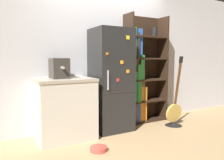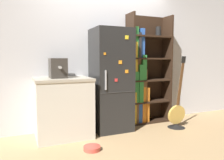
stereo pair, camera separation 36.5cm
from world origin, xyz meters
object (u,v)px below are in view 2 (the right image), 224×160
at_px(guitar, 177,118).
at_px(refrigerator, 111,80).
at_px(pet_bowl, 92,148).
at_px(espresso_machine, 58,68).
at_px(bookshelf, 142,76).

bearing_deg(guitar, refrigerator, 161.14).
bearing_deg(pet_bowl, refrigerator, 50.85).
bearing_deg(guitar, espresso_machine, 169.29).
height_order(bookshelf, guitar, bookshelf).
xyz_separation_m(bookshelf, guitar, (0.39, -0.52, -0.71)).
relative_size(espresso_machine, pet_bowl, 1.61).
height_order(bookshelf, pet_bowl, bookshelf).
distance_m(espresso_machine, pet_bowl, 1.28).
bearing_deg(refrigerator, bookshelf, 12.18).
distance_m(bookshelf, guitar, 0.96).
distance_m(guitar, pet_bowl, 1.70).
bearing_deg(espresso_machine, refrigerator, 0.08).
height_order(refrigerator, pet_bowl, refrigerator).
xyz_separation_m(bookshelf, espresso_machine, (-1.58, -0.15, 0.18)).
relative_size(refrigerator, espresso_machine, 4.63).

